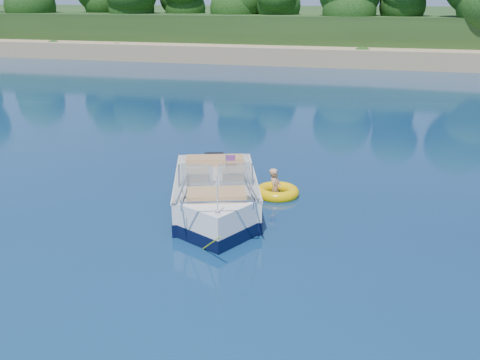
{
  "coord_description": "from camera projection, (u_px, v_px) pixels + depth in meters",
  "views": [
    {
      "loc": [
        4.15,
        -11.41,
        5.67
      ],
      "look_at": [
        0.49,
        2.08,
        0.85
      ],
      "focal_mm": 40.0,
      "sensor_mm": 36.0,
      "label": 1
    }
  ],
  "objects": [
    {
      "name": "motorboat",
      "position": [
        216.0,
        198.0,
        14.74
      ],
      "size": [
        3.48,
        6.06,
        2.1
      ],
      "rotation": [
        0.0,
        0.0,
        0.33
      ],
      "color": "white",
      "rests_on": "ground"
    },
    {
      "name": "tow_tube",
      "position": [
        277.0,
        192.0,
        16.05
      ],
      "size": [
        1.37,
        1.37,
        0.35
      ],
      "rotation": [
        0.0,
        0.0,
        0.03
      ],
      "color": "#FFC103",
      "rests_on": "ground"
    },
    {
      "name": "shoreline",
      "position": [
        358.0,
        33.0,
        71.16
      ],
      "size": [
        170.0,
        59.0,
        6.0
      ],
      "color": "tan",
      "rests_on": "ground"
    },
    {
      "name": "ground",
      "position": [
        199.0,
        237.0,
        13.29
      ],
      "size": [
        160.0,
        160.0,
        0.0
      ],
      "primitive_type": "plane",
      "color": "#09183F",
      "rests_on": "ground"
    },
    {
      "name": "boy",
      "position": [
        275.0,
        196.0,
        16.03
      ],
      "size": [
        0.38,
        0.75,
        1.42
      ],
      "primitive_type": "imported",
      "rotation": [
        0.0,
        -0.17,
        1.49
      ],
      "color": "tan",
      "rests_on": "ground"
    }
  ]
}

